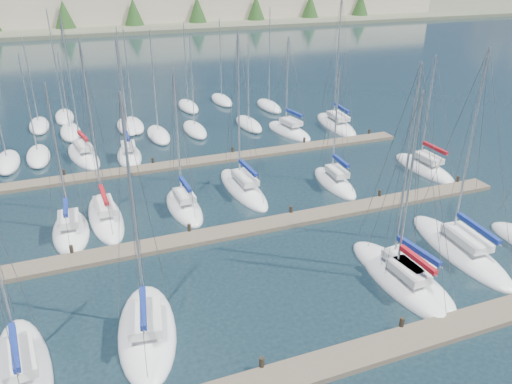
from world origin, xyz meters
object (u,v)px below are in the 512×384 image
object	(u,v)px
sailboat_b	(23,371)
sailboat_f	(459,249)
sailboat_i	(106,217)
sailboat_d	(402,284)
sailboat_e	(401,274)
sailboat_c	(147,331)
sailboat_n	(84,155)
sailboat_m	(424,168)
sailboat_o	(129,156)
sailboat_j	(184,207)
sailboat_q	(289,131)
sailboat_k	(243,188)
sailboat_l	(335,182)
sailboat_r	(336,125)
sailboat_h	(71,231)

from	to	relation	value
sailboat_b	sailboat_f	bearing A→B (deg)	-3.88
sailboat_i	sailboat_d	bearing A→B (deg)	-46.16
sailboat_e	sailboat_c	distance (m)	15.69
sailboat_n	sailboat_c	xyz separation A→B (m)	(1.38, -28.11, -0.02)
sailboat_b	sailboat_c	distance (m)	6.08
sailboat_b	sailboat_m	world-z (taller)	sailboat_b
sailboat_o	sailboat_f	xyz separation A→B (m)	(18.29, -25.80, -0.02)
sailboat_j	sailboat_m	xyz separation A→B (m)	(22.90, -0.24, -0.01)
sailboat_b	sailboat_d	distance (m)	21.18
sailboat_q	sailboat_i	bearing A→B (deg)	-156.11
sailboat_o	sailboat_q	distance (m)	18.16
sailboat_o	sailboat_k	distance (m)	13.83
sailboat_f	sailboat_l	bearing A→B (deg)	105.18
sailboat_e	sailboat_o	distance (m)	29.74
sailboat_m	sailboat_n	bearing A→B (deg)	152.43
sailboat_b	sailboat_r	xyz separation A→B (m)	(33.17, 28.63, 0.01)
sailboat_e	sailboat_i	bearing A→B (deg)	132.21
sailboat_c	sailboat_k	xyz separation A→B (m)	(10.83, 15.06, 0.01)
sailboat_r	sailboat_c	world-z (taller)	sailboat_r
sailboat_m	sailboat_f	xyz separation A→B (m)	(-7.03, -12.63, -0.00)
sailboat_r	sailboat_c	xyz separation A→B (m)	(-27.13, -27.97, -0.01)
sailboat_h	sailboat_j	size ratio (longest dim) A/B	0.99
sailboat_l	sailboat_n	xyz separation A→B (m)	(-20.12, 14.77, 0.02)
sailboat_e	sailboat_c	bearing A→B (deg)	171.84
sailboat_e	sailboat_d	distance (m)	1.08
sailboat_o	sailboat_q	world-z (taller)	sailboat_o
sailboat_d	sailboat_q	bearing A→B (deg)	76.92
sailboat_d	sailboat_c	bearing A→B (deg)	172.95
sailboat_j	sailboat_n	size ratio (longest dim) A/B	0.81
sailboat_o	sailboat_b	bearing A→B (deg)	-104.00
sailboat_q	sailboat_e	bearing A→B (deg)	-109.34
sailboat_j	sailboat_o	bearing A→B (deg)	99.14
sailboat_f	sailboat_c	distance (m)	21.16
sailboat_q	sailboat_b	bearing A→B (deg)	-142.25
sailboat_b	sailboat_i	world-z (taller)	sailboat_i
sailboat_l	sailboat_r	size ratio (longest dim) A/B	0.71
sailboat_i	sailboat_q	xyz separation A→B (m)	(21.65, 13.88, -0.02)
sailboat_j	sailboat_n	world-z (taller)	sailboat_n
sailboat_m	sailboat_f	bearing A→B (deg)	-119.89
sailboat_f	sailboat_c	xyz separation A→B (m)	(-21.16, -0.56, 0.00)
sailboat_l	sailboat_q	size ratio (longest dim) A/B	0.96
sailboat_b	sailboat_e	bearing A→B (deg)	-5.97
sailboat_h	sailboat_k	xyz separation A→B (m)	(14.09, 2.44, 0.01)
sailboat_l	sailboat_f	size ratio (longest dim) A/B	0.77
sailboat_k	sailboat_b	bearing A→B (deg)	-138.88
sailboat_m	sailboat_n	xyz separation A→B (m)	(-29.56, 14.92, 0.02)
sailboat_j	sailboat_c	bearing A→B (deg)	-112.93
sailboat_c	sailboat_b	bearing A→B (deg)	-165.05
sailboat_h	sailboat_b	bearing A→B (deg)	-99.75
sailboat_e	sailboat_m	world-z (taller)	sailboat_e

